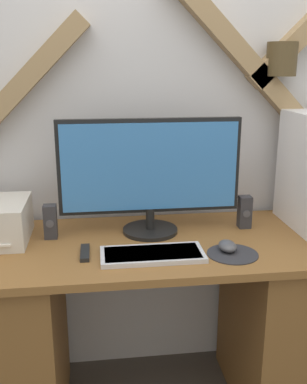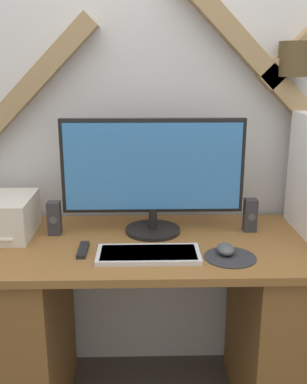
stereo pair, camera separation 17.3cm
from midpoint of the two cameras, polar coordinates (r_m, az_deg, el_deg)
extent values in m
cube|color=silver|center=(2.04, -4.08, 12.46)|extent=(6.40, 0.05, 2.70)
cube|color=#9E7F56|center=(2.02, -19.67, 11.79)|extent=(0.65, 0.08, 0.65)
cube|color=#9E7F56|center=(2.09, 12.56, 12.54)|extent=(1.01, 0.08, 1.01)
cylinder|color=#4C3D23|center=(2.07, 13.60, 16.08)|extent=(0.13, 0.13, 0.14)
cube|color=brown|center=(1.80, -2.99, -6.85)|extent=(1.75, 0.65, 0.03)
cube|color=brown|center=(2.05, -21.25, -17.52)|extent=(0.49, 0.60, 0.76)
cube|color=brown|center=(2.12, 14.80, -15.67)|extent=(0.49, 0.60, 0.76)
cylinder|color=black|center=(1.90, -3.05, -4.91)|extent=(0.23, 0.23, 0.02)
cylinder|color=black|center=(1.88, -3.07, -3.40)|extent=(0.04, 0.04, 0.09)
cube|color=black|center=(1.82, -3.19, 3.28)|extent=(0.74, 0.03, 0.39)
cube|color=#387AC6|center=(1.81, -3.15, 3.16)|extent=(0.71, 0.01, 0.35)
cube|color=silver|center=(1.66, -3.14, -8.00)|extent=(0.38, 0.17, 0.02)
cube|color=white|center=(1.66, -3.14, -7.83)|extent=(0.35, 0.14, 0.01)
cylinder|color=#2D2D33|center=(1.70, 7.13, -7.87)|extent=(0.19, 0.19, 0.00)
ellipsoid|color=#4C4C51|center=(1.71, 6.52, -6.88)|extent=(0.07, 0.09, 0.04)
cube|color=#2D2D33|center=(1.88, -15.56, -3.69)|extent=(0.05, 0.05, 0.14)
cylinder|color=#47474C|center=(1.85, -15.67, -3.98)|extent=(0.03, 0.00, 0.03)
cube|color=#2D2D33|center=(1.95, 9.04, -2.55)|extent=(0.05, 0.05, 0.14)
cylinder|color=#47474C|center=(1.93, 9.26, -2.81)|extent=(0.03, 0.00, 0.03)
cube|color=black|center=(1.71, -11.60, -7.63)|extent=(0.03, 0.14, 0.02)
camera|label=1|loc=(0.09, -92.86, -0.83)|focal=42.00mm
camera|label=2|loc=(0.09, 87.14, 0.83)|focal=42.00mm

